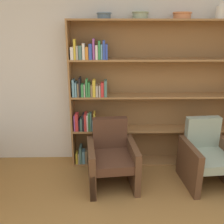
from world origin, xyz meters
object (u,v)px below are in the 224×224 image
at_px(vase_tall, 221,12).
at_px(armchair_leather, 112,158).
at_px(armchair_cushioned, 207,157).
at_px(bookshelf, 141,96).
at_px(bowl_cream, 182,15).
at_px(bowl_sage, 140,15).
at_px(bowl_slate, 104,15).

height_order(vase_tall, armchair_leather, vase_tall).
height_order(armchair_leather, armchair_cushioned, same).
xyz_separation_m(vase_tall, armchair_leather, (-1.49, -0.57, -1.88)).
distance_m(bookshelf, armchair_cushioned, 1.26).
bearing_deg(bowl_cream, armchair_cushioned, -58.77).
bearing_deg(bowl_sage, bowl_cream, -0.00).
xyz_separation_m(bowl_slate, bowl_cream, (1.06, -0.00, 0.00)).
distance_m(armchair_leather, armchair_cushioned, 1.31).
height_order(bowl_cream, vase_tall, vase_tall).
bearing_deg(bowl_sage, armchair_leather, -124.63).
bearing_deg(bowl_slate, bookshelf, 2.98).
xyz_separation_m(bookshelf, armchair_leather, (-0.46, -0.60, -0.70)).
xyz_separation_m(bookshelf, bowl_sage, (-0.06, -0.03, 1.15)).
height_order(bowl_cream, armchair_cushioned, bowl_cream).
distance_m(bookshelf, bowl_sage, 1.15).
bearing_deg(armchair_cushioned, bookshelf, -39.92).
xyz_separation_m(armchair_leather, armchair_cushioned, (1.31, 0.00, 0.00)).
bearing_deg(armchair_leather, vase_tall, -164.98).
relative_size(armchair_leather, armchair_cushioned, 1.00).
relative_size(bowl_sage, armchair_leather, 0.26).
distance_m(bowl_cream, armchair_leather, 2.15).
distance_m(bowl_slate, armchair_leather, 1.93).
distance_m(bowl_slate, bowl_sage, 0.49).
relative_size(bowl_slate, armchair_leather, 0.23).
bearing_deg(armchair_cushioned, bowl_cream, -63.54).
height_order(bowl_slate, bowl_cream, bowl_cream).
bearing_deg(armchair_cushioned, armchair_leather, -4.76).
xyz_separation_m(bowl_slate, vase_tall, (1.58, -0.00, 0.04)).
bearing_deg(bowl_cream, vase_tall, 0.00).
distance_m(bowl_sage, bowl_cream, 0.57).
distance_m(bowl_slate, vase_tall, 1.58).
bearing_deg(armchair_leather, bowl_slate, -86.85).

